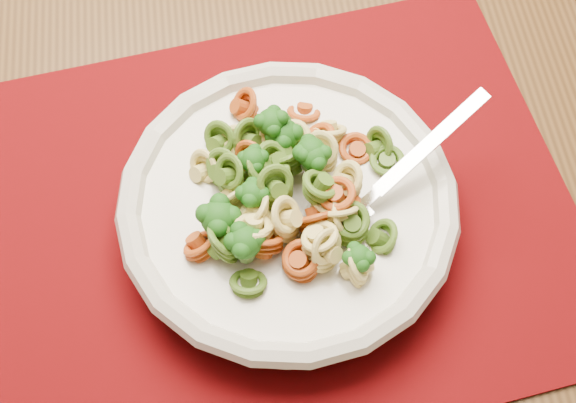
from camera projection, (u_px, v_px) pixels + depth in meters
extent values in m
cube|color=#492918|center=(163.00, 80.00, 1.68)|extent=(4.00, 4.00, 0.01)
cube|color=#503316|center=(290.00, 111.00, 0.73)|extent=(1.51, 0.98, 0.04)
cube|color=#5F0409|center=(270.00, 217.00, 0.65)|extent=(0.54, 0.44, 0.00)
cylinder|color=beige|center=(288.00, 222.00, 0.64)|extent=(0.11, 0.11, 0.01)
cylinder|color=beige|center=(288.00, 211.00, 0.62)|extent=(0.24, 0.24, 0.03)
torus|color=beige|center=(288.00, 202.00, 0.61)|extent=(0.26, 0.26, 0.02)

